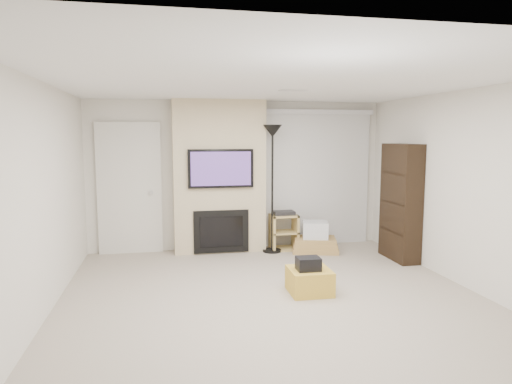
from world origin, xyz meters
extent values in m
cube|color=#AC9F8E|center=(0.00, 0.00, 0.00)|extent=(5.00, 5.50, 0.00)
cube|color=white|center=(0.00, 0.00, 2.50)|extent=(5.00, 5.50, 0.00)
cube|color=silver|center=(0.00, 2.75, 1.25)|extent=(5.00, 0.00, 2.50)
cube|color=silver|center=(0.00, -2.75, 1.25)|extent=(5.00, 0.00, 2.50)
cube|color=silver|center=(-2.50, 0.00, 1.25)|extent=(0.00, 5.50, 2.50)
cube|color=silver|center=(2.50, 0.00, 1.25)|extent=(0.00, 5.50, 2.50)
cube|color=silver|center=(0.40, 0.80, 2.50)|extent=(0.35, 0.18, 0.01)
cube|color=gold|center=(0.48, 0.27, 0.15)|extent=(0.51, 0.51, 0.30)
cube|color=black|center=(0.45, 0.23, 0.38)|extent=(0.28, 0.23, 0.16)
cube|color=beige|center=(-0.35, 2.55, 1.25)|extent=(1.50, 0.40, 2.50)
cube|color=black|center=(-0.35, 2.32, 1.40)|extent=(1.05, 0.06, 0.62)
cube|color=#392454|center=(-0.35, 2.29, 1.40)|extent=(0.96, 0.00, 0.54)
cube|color=black|center=(-0.35, 2.34, 0.37)|extent=(0.90, 0.04, 0.70)
cube|color=black|center=(-0.35, 2.32, 0.37)|extent=(0.70, 0.02, 0.50)
cube|color=silver|center=(-1.80, 2.71, 1.07)|extent=(1.02, 0.08, 2.14)
cube|color=#B1AC99|center=(-1.80, 2.72, 1.02)|extent=(0.90, 0.05, 2.05)
cylinder|color=silver|center=(-1.46, 2.67, 1.00)|extent=(0.07, 0.06, 0.07)
cube|color=silver|center=(1.40, 2.69, 2.33)|extent=(1.98, 0.10, 0.08)
cube|color=silver|center=(1.40, 2.70, 1.15)|extent=(1.90, 0.03, 2.29)
cylinder|color=black|center=(0.49, 2.31, 0.02)|extent=(0.31, 0.31, 0.03)
cylinder|color=black|center=(0.49, 2.31, 1.00)|extent=(0.03, 0.03, 1.95)
cone|color=black|center=(0.49, 2.31, 2.00)|extent=(0.31, 0.31, 0.20)
cube|color=tan|center=(0.52, 2.42, 0.30)|extent=(0.04, 0.38, 0.60)
cube|color=tan|center=(0.93, 2.42, 0.30)|extent=(0.04, 0.38, 0.60)
cube|color=tan|center=(0.72, 2.42, 0.01)|extent=(0.45, 0.38, 0.03)
cube|color=tan|center=(0.72, 2.42, 0.30)|extent=(0.45, 0.38, 0.03)
cube|color=tan|center=(0.72, 2.42, 0.58)|extent=(0.45, 0.38, 0.03)
cube|color=black|center=(0.72, 2.42, 0.63)|extent=(0.35, 0.25, 0.06)
cube|color=tan|center=(1.21, 2.20, 0.04)|extent=(0.87, 0.74, 0.08)
cube|color=tan|center=(1.21, 2.20, 0.12)|extent=(0.83, 0.70, 0.07)
cube|color=tan|center=(1.21, 2.20, 0.19)|extent=(0.78, 0.65, 0.07)
cube|color=silver|center=(1.21, 2.20, 0.36)|extent=(0.49, 0.46, 0.27)
cube|color=black|center=(2.34, 1.48, 0.90)|extent=(0.30, 0.80, 1.80)
cube|color=black|center=(2.32, 1.48, 0.45)|extent=(0.26, 0.72, 0.02)
cube|color=black|center=(2.32, 1.48, 0.90)|extent=(0.26, 0.72, 0.02)
cube|color=black|center=(2.32, 1.48, 1.35)|extent=(0.26, 0.72, 0.02)
camera|label=1|loc=(-1.22, -4.92, 1.92)|focal=32.00mm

